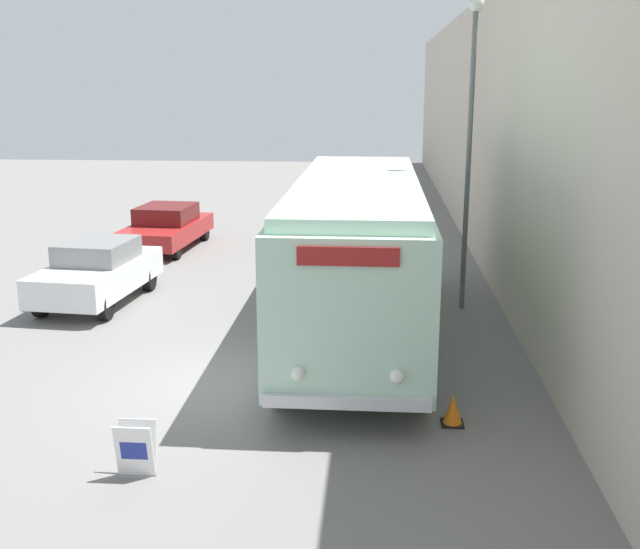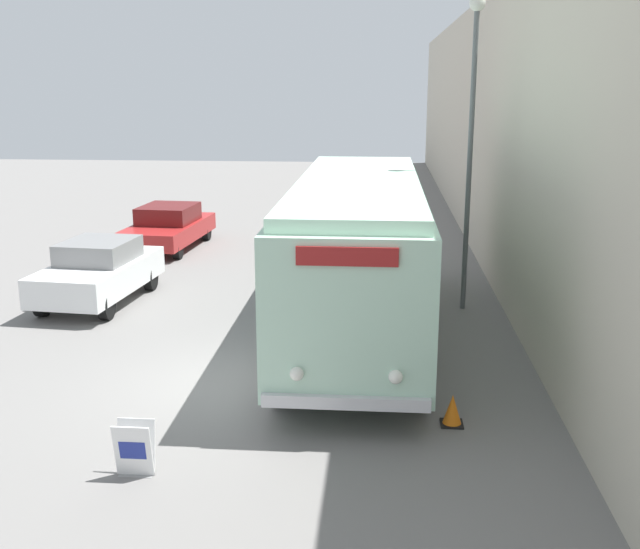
{
  "view_description": "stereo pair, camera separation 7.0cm",
  "coord_description": "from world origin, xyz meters",
  "px_view_note": "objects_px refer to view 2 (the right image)",
  "views": [
    {
      "loc": [
        2.61,
        -12.52,
        5.3
      ],
      "look_at": [
        1.61,
        0.53,
        1.96
      ],
      "focal_mm": 42.0,
      "sensor_mm": 36.0,
      "label": 1
    },
    {
      "loc": [
        2.68,
        -12.51,
        5.3
      ],
      "look_at": [
        1.61,
        0.53,
        1.96
      ],
      "focal_mm": 42.0,
      "sensor_mm": 36.0,
      "label": 2
    }
  ],
  "objects_px": {
    "streetlamp": "(472,116)",
    "parked_car_mid": "(168,227)",
    "parked_car_near": "(99,271)",
    "traffic_cone": "(452,410)",
    "vintage_bus": "(358,248)",
    "sign_board": "(135,450)"
  },
  "relations": [
    {
      "from": "sign_board",
      "to": "traffic_cone",
      "type": "relative_size",
      "value": 1.55
    },
    {
      "from": "vintage_bus",
      "to": "streetlamp",
      "type": "bearing_deg",
      "value": 40.06
    },
    {
      "from": "sign_board",
      "to": "traffic_cone",
      "type": "bearing_deg",
      "value": 23.4
    },
    {
      "from": "sign_board",
      "to": "parked_car_mid",
      "type": "distance_m",
      "value": 15.12
    },
    {
      "from": "streetlamp",
      "to": "traffic_cone",
      "type": "relative_size",
      "value": 14.05
    },
    {
      "from": "streetlamp",
      "to": "parked_car_mid",
      "type": "relative_size",
      "value": 1.6
    },
    {
      "from": "sign_board",
      "to": "traffic_cone",
      "type": "height_order",
      "value": "sign_board"
    },
    {
      "from": "parked_car_mid",
      "to": "traffic_cone",
      "type": "xyz_separation_m",
      "value": [
        8.21,
        -12.69,
        -0.47
      ]
    },
    {
      "from": "parked_car_near",
      "to": "traffic_cone",
      "type": "distance_m",
      "value": 10.33
    },
    {
      "from": "sign_board",
      "to": "parked_car_near",
      "type": "bearing_deg",
      "value": 113.55
    },
    {
      "from": "vintage_bus",
      "to": "parked_car_near",
      "type": "xyz_separation_m",
      "value": [
        -6.48,
        1.91,
        -1.12
      ]
    },
    {
      "from": "vintage_bus",
      "to": "traffic_cone",
      "type": "distance_m",
      "value": 5.0
    },
    {
      "from": "vintage_bus",
      "to": "sign_board",
      "type": "distance_m",
      "value": 7.15
    },
    {
      "from": "sign_board",
      "to": "traffic_cone",
      "type": "distance_m",
      "value": 4.95
    },
    {
      "from": "streetlamp",
      "to": "parked_car_mid",
      "type": "distance_m",
      "value": 11.62
    },
    {
      "from": "vintage_bus",
      "to": "sign_board",
      "type": "height_order",
      "value": "vintage_bus"
    },
    {
      "from": "parked_car_mid",
      "to": "sign_board",
      "type": "bearing_deg",
      "value": -71.63
    },
    {
      "from": "traffic_cone",
      "to": "vintage_bus",
      "type": "bearing_deg",
      "value": 110.84
    },
    {
      "from": "vintage_bus",
      "to": "streetlamp",
      "type": "height_order",
      "value": "streetlamp"
    },
    {
      "from": "streetlamp",
      "to": "traffic_cone",
      "type": "xyz_separation_m",
      "value": [
        -0.83,
        -6.51,
        -4.35
      ]
    },
    {
      "from": "vintage_bus",
      "to": "streetlamp",
      "type": "xyz_separation_m",
      "value": [
        2.51,
        2.11,
        2.68
      ]
    },
    {
      "from": "vintage_bus",
      "to": "traffic_cone",
      "type": "bearing_deg",
      "value": -69.16
    }
  ]
}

